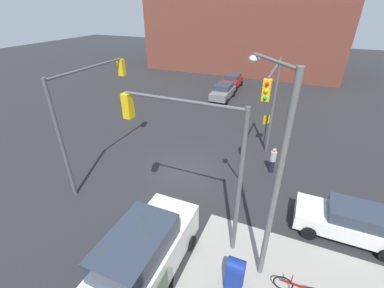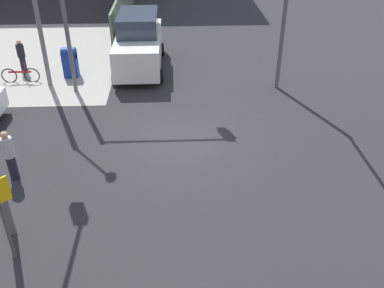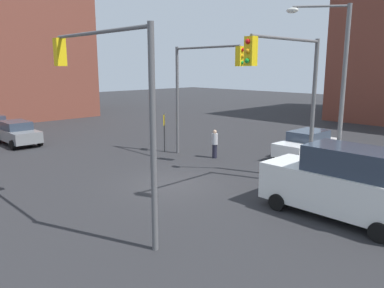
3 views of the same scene
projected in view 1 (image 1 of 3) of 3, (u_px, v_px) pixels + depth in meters
ground_plane at (183, 170)px, 16.38m from camera, size 120.00×120.00×0.00m
building_brick_west at (249, 12)px, 39.43m from camera, size 16.00×28.00×16.05m
traffic_signal_nw_corner at (272, 98)px, 14.65m from camera, size 5.15×0.36×6.50m
traffic_signal_se_corner at (88, 102)px, 13.85m from camera, size 5.78×0.36×6.50m
traffic_signal_ne_corner at (193, 147)px, 9.64m from camera, size 0.36×5.01×6.50m
street_lamp_corner at (273, 168)px, 8.24m from camera, size 2.26×1.77×8.00m
warning_sign_two_way at (266, 125)px, 18.50m from camera, size 0.48×0.48×2.40m
mailbox_blue at (235, 273)px, 9.30m from camera, size 0.56×0.64×1.43m
coupe_white at (350, 221)px, 11.42m from camera, size 2.02×4.39×1.62m
hatchback_gray at (223, 92)px, 28.00m from camera, size 4.19×2.02×1.62m
hatchback_red at (232, 81)px, 31.84m from camera, size 4.00×2.02×1.62m
van_white_delivery at (144, 256)px, 9.35m from camera, size 5.40×2.32×2.62m
pedestrian_crossing at (273, 160)px, 15.78m from camera, size 0.36×0.36×1.69m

